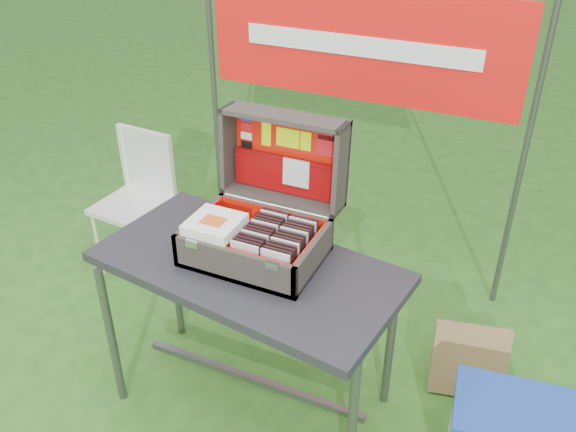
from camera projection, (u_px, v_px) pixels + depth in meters
The scene contains 92 objects.
ground at pixel (264, 388), 2.79m from camera, with size 80.00×80.00×0.00m, color #2A561C.
table at pixel (250, 336), 2.55m from camera, with size 1.20×0.60×0.75m, color #26262B, non-canonical shape.
table_top at pixel (248, 267), 2.37m from camera, with size 1.20×0.60×0.04m, color #26262B.
table_leg_fl at pixel (112, 338), 2.57m from camera, with size 0.04×0.04×0.71m, color #59595B.
table_leg_fr at pixel (352, 424), 2.18m from camera, with size 0.04×0.04×0.71m, color #59595B.
table_leg_bl at pixel (175, 276), 2.94m from camera, with size 0.04×0.04×0.71m, color #59595B.
table_leg_br at pixel (391, 341), 2.56m from camera, with size 0.04×0.04×0.71m, color #59595B.
table_brace at pixel (252, 379), 2.68m from camera, with size 1.05×0.03×0.03m, color #59595B.
suitcase at pixel (261, 195), 2.31m from camera, with size 0.51×0.53×0.50m, color #514941, non-canonical shape.
suitcase_base_bottom at pixel (255, 255), 2.39m from camera, with size 0.51×0.37×0.02m, color #514941.
suitcase_base_wall_front at pixel (233, 267), 2.22m from camera, with size 0.51×0.02×0.14m, color #514941.
suitcase_base_wall_back at pixel (274, 221), 2.49m from camera, with size 0.51×0.02×0.14m, color #514941.
suitcase_base_wall_left at pixel (201, 228), 2.45m from camera, with size 0.02×0.37×0.14m, color #514941.
suitcase_base_wall_right at pixel (313, 258), 2.27m from camera, with size 0.02×0.37×0.14m, color #514941.
suitcase_liner_floor at pixel (255, 252), 2.38m from camera, with size 0.47×0.33×0.01m, color red.
suitcase_latch_left at pixel (192, 244), 2.24m from camera, with size 0.05×0.01×0.03m, color silver.
suitcase_latch_right at pixel (272, 266), 2.13m from camera, with size 0.05×0.01×0.03m, color silver.
suitcase_hinge at pixel (275, 206), 2.46m from camera, with size 0.02×0.02×0.46m, color silver.
suitcase_lid_back at pixel (289, 153), 2.48m from camera, with size 0.51×0.37×0.02m, color #514941.
suitcase_lid_rim_far at pixel (284, 117), 2.35m from camera, with size 0.51×0.02×0.14m, color #514941.
suitcase_lid_rim_near at pixel (282, 197), 2.51m from camera, with size 0.51×0.02×0.14m, color #514941.
suitcase_lid_rim_left at pixel (230, 147), 2.52m from camera, with size 0.02×0.37×0.14m, color #514941.
suitcase_lid_rim_right at pixel (341, 170), 2.34m from camera, with size 0.02×0.37×0.14m, color #514941.
suitcase_lid_liner at pixel (288, 154), 2.47m from camera, with size 0.47×0.32×0.01m, color red.
suitcase_liner_wall_front at pixel (235, 262), 2.23m from camera, with size 0.47×0.01×0.12m, color red.
suitcase_liner_wall_back at pixel (273, 221), 2.48m from camera, with size 0.47×0.01×0.12m, color red.
suitcase_liner_wall_left at pixel (203, 227), 2.44m from camera, with size 0.01×0.33×0.12m, color red.
suitcase_liner_wall_right at pixel (310, 255), 2.27m from camera, with size 0.01×0.33×0.12m, color red.
suitcase_lid_pocket at pixel (286, 175), 2.49m from camera, with size 0.45×0.15×0.03m, color maroon.
suitcase_pocket_edge at pixel (285, 159), 2.45m from camera, with size 0.44×0.02×0.02m, color maroon.
suitcase_pocket_cd at pixel (296, 173), 2.45m from camera, with size 0.11×0.11×0.01m, color silver.
lid_sticker_cc_a at pixel (246, 117), 2.47m from camera, with size 0.05×0.03×0.00m, color #1933B2.
lid_sticker_cc_b at pixel (246, 127), 2.49m from camera, with size 0.05×0.03×0.00m, color red.
lid_sticker_cc_c at pixel (246, 136), 2.51m from camera, with size 0.05×0.03×0.00m, color white.
lid_sticker_cc_d at pixel (247, 145), 2.53m from camera, with size 0.05×0.03×0.00m, color black.
lid_card_neon_tall at pixel (266, 134), 2.46m from camera, with size 0.04×0.10×0.00m, color #CFF807.
lid_card_neon_main at pixel (288, 138), 2.43m from camera, with size 0.10×0.08×0.00m, color #CFF807.
lid_card_neon_small at pixel (306, 141), 2.40m from camera, with size 0.05×0.08×0.00m, color #CFF807.
lid_sticker_band at pixel (327, 145), 2.37m from camera, with size 0.09×0.09×0.00m, color red.
lid_sticker_band_bar at pixel (328, 138), 2.35m from camera, with size 0.08×0.02×0.00m, color black.
cd_left_0 at pixel (245, 259), 2.23m from camera, with size 0.11×0.01×0.13m, color silver.
cd_left_1 at pixel (248, 256), 2.24m from camera, with size 0.11×0.01×0.13m, color black.
cd_left_2 at pixel (250, 253), 2.26m from camera, with size 0.11×0.01×0.13m, color black.
cd_left_3 at pixel (253, 250), 2.27m from camera, with size 0.11×0.01×0.13m, color black.
cd_left_4 at pixel (255, 247), 2.29m from camera, with size 0.11×0.01×0.13m, color silver.
cd_left_5 at pixel (258, 245), 2.31m from camera, with size 0.11×0.01×0.13m, color black.
cd_left_6 at pixel (260, 242), 2.32m from camera, with size 0.11×0.01×0.13m, color black.
cd_left_7 at pixel (262, 239), 2.34m from camera, with size 0.11×0.01×0.13m, color black.
cd_left_8 at pixel (265, 237), 2.35m from camera, with size 0.11×0.01×0.13m, color silver.
cd_left_9 at pixel (267, 234), 2.37m from camera, with size 0.11×0.01×0.13m, color black.
cd_left_10 at pixel (269, 232), 2.38m from camera, with size 0.11×0.01×0.13m, color black.
cd_left_11 at pixel (272, 229), 2.40m from camera, with size 0.11×0.01×0.13m, color black.
cd_left_12 at pixel (274, 227), 2.41m from camera, with size 0.11×0.01×0.13m, color silver.
cd_left_13 at pixel (276, 224), 2.43m from camera, with size 0.11×0.01×0.13m, color black.
cd_right_0 at pixel (275, 267), 2.18m from camera, with size 0.11×0.01×0.13m, color silver.
cd_right_1 at pixel (278, 264), 2.20m from camera, with size 0.11×0.01×0.13m, color black.
cd_right_2 at pixel (280, 261), 2.21m from camera, with size 0.11×0.01×0.13m, color black.
cd_right_3 at pixel (283, 258), 2.23m from camera, with size 0.11×0.01×0.13m, color black.
cd_right_4 at pixel (285, 255), 2.25m from camera, with size 0.11×0.01×0.13m, color silver.
cd_right_5 at pixel (287, 252), 2.26m from camera, with size 0.11×0.01×0.13m, color black.
cd_right_6 at pixel (289, 250), 2.28m from camera, with size 0.11×0.01×0.13m, color black.
cd_right_7 at pixel (292, 247), 2.29m from camera, with size 0.11×0.01×0.13m, color black.
cd_right_8 at pixel (294, 244), 2.31m from camera, with size 0.11×0.01×0.13m, color silver.
cd_right_9 at pixel (296, 242), 2.32m from camera, with size 0.11×0.01×0.13m, color black.
cd_right_10 at pixel (298, 239), 2.34m from camera, with size 0.11×0.01×0.13m, color black.
cd_right_11 at pixel (300, 236), 2.35m from camera, with size 0.11×0.01×0.13m, color black.
cd_right_12 at pixel (302, 234), 2.37m from camera, with size 0.11×0.01×0.13m, color silver.
cd_right_13 at pixel (304, 231), 2.39m from camera, with size 0.11×0.01×0.13m, color black.
songbook_0 at pixel (215, 228), 2.31m from camera, with size 0.19×0.19×0.01m, color white.
songbook_1 at pixel (215, 227), 2.31m from camera, with size 0.19×0.19×0.01m, color white.
songbook_2 at pixel (215, 226), 2.31m from camera, with size 0.19×0.19×0.01m, color white.
songbook_3 at pixel (215, 225), 2.31m from camera, with size 0.19×0.19×0.01m, color white.
songbook_4 at pixel (215, 224), 2.30m from camera, with size 0.19×0.19×0.01m, color white.
songbook_5 at pixel (215, 223), 2.30m from camera, with size 0.19×0.19×0.01m, color white.
songbook_6 at pixel (215, 221), 2.30m from camera, with size 0.19×0.19×0.01m, color white.
songbook_7 at pixel (214, 220), 2.30m from camera, with size 0.19×0.19×0.01m, color white.
songbook_graphic at pixel (213, 221), 2.29m from camera, with size 0.09×0.07×0.00m, color #D85919.
cooler_lid at pixel (514, 413), 2.23m from camera, with size 0.43×0.33×0.05m, color #1C3E9F.
chair at pixel (133, 208), 3.40m from camera, with size 0.37×0.40×0.80m, color silver, non-canonical shape.
chair_seat at pixel (132, 206), 3.40m from camera, with size 0.37×0.37×0.03m, color silver.
chair_backrest at pixel (147, 161), 3.43m from camera, with size 0.37×0.03×0.38m, color silver.
chair_leg_fl at pixel (98, 244), 3.44m from camera, with size 0.02×0.02×0.41m, color silver.
chair_leg_fr at pixel (143, 257), 3.33m from camera, with size 0.02×0.02×0.41m, color silver.
chair_leg_bl at pixel (132, 218), 3.68m from camera, with size 0.02×0.02×0.41m, color silver.
chair_leg_br at pixel (175, 230), 3.57m from camera, with size 0.02×0.02×0.41m, color silver.
chair_upright_left at pixel (125, 158), 3.49m from camera, with size 0.02×0.02×0.38m, color silver.
chair_upright_right at pixel (170, 168), 3.38m from camera, with size 0.02×0.02×0.38m, color silver.
cardboard_box at pixel (469, 361), 2.71m from camera, with size 0.32×0.05×0.34m, color #9E7944.
banner_post_left at pixel (215, 106), 3.51m from camera, with size 0.03×0.03×1.70m, color #59595B.
banner_post_right at pixel (523, 160), 2.90m from camera, with size 0.03×0.03×1.70m, color #59595B.
banner at pixel (359, 45), 2.97m from camera, with size 1.60×0.01×0.55m, color red.
banner_text at pixel (358, 46), 2.96m from camera, with size 1.20×0.00×0.10m, color white.
Camera 1 is at (0.93, -1.75, 2.13)m, focal length 38.00 mm.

